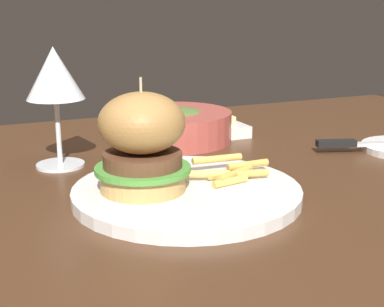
% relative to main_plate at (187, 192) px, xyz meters
% --- Properties ---
extents(dining_table, '(1.45, 0.84, 0.74)m').
position_rel_main_plate_xyz_m(dining_table, '(0.02, 0.09, -0.09)').
color(dining_table, '#472B19').
rests_on(dining_table, ground).
extents(main_plate, '(0.27, 0.27, 0.01)m').
position_rel_main_plate_xyz_m(main_plate, '(0.00, 0.00, 0.00)').
color(main_plate, white).
rests_on(main_plate, dining_table).
extents(burger_sandwich, '(0.11, 0.11, 0.13)m').
position_rel_main_plate_xyz_m(burger_sandwich, '(-0.05, 0.01, 0.06)').
color(burger_sandwich, tan).
rests_on(burger_sandwich, main_plate).
extents(fries_pile, '(0.11, 0.07, 0.02)m').
position_rel_main_plate_xyz_m(fries_pile, '(0.06, 0.01, 0.02)').
color(fries_pile, '#E0B251').
rests_on(fries_pile, main_plate).
extents(wine_glass, '(0.08, 0.08, 0.16)m').
position_rel_main_plate_xyz_m(wine_glass, '(-0.11, 0.19, 0.12)').
color(wine_glass, silver).
rests_on(wine_glass, dining_table).
extents(table_knife, '(0.21, 0.09, 0.01)m').
position_rel_main_plate_xyz_m(table_knife, '(0.34, 0.07, 0.01)').
color(table_knife, silver).
rests_on(table_knife, bread_plate).
extents(butter_dish, '(0.07, 0.05, 0.04)m').
position_rel_main_plate_xyz_m(butter_dish, '(0.18, 0.25, 0.00)').
color(butter_dish, white).
rests_on(butter_dish, dining_table).
extents(soup_bowl, '(0.19, 0.19, 0.06)m').
position_rel_main_plate_xyz_m(soup_bowl, '(0.09, 0.27, 0.02)').
color(soup_bowl, '#B24C42').
rests_on(soup_bowl, dining_table).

